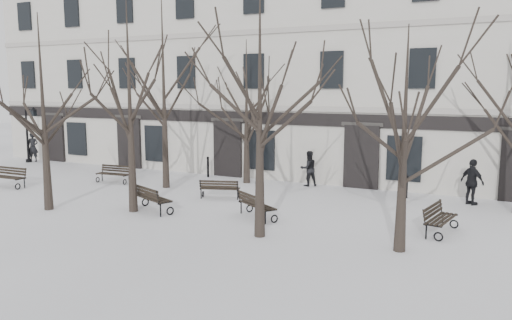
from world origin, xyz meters
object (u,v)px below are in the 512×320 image
Objects in this scene: bench_5 at (439,218)px; tree_3 at (405,113)px; bench_1 at (151,197)px; bench_3 at (114,173)px; tree_0 at (42,89)px; bench_2 at (256,205)px; tree_2 at (260,78)px; bench_0 at (9,176)px; lamp_post at (30,131)px; tree_1 at (129,82)px; bench_4 at (220,188)px.

tree_3 is at bearing 171.24° from bench_5.
bench_1 is 6.48m from bench_3.
bench_2 is at bearing 17.00° from tree_0.
tree_2 is 4.25× the size of bench_2.
tree_2 is 14.68m from bench_0.
bench_5 is (4.96, 2.82, -4.37)m from tree_2.
lamp_post reaches higher than bench_5.
tree_2 is (5.63, -0.78, 0.08)m from tree_1.
bench_5 reaches higher than bench_2.
bench_3 is 0.90× the size of bench_5.
bench_5 is at bearing 71.31° from tree_3.
tree_0 reaches higher than bench_5.
tree_1 reaches higher than tree_0.
tree_3 is 9.81m from bench_1.
bench_1 is at bearing 50.04° from bench_4.
tree_2 is 7.11m from bench_4.
bench_1 is 10.13m from bench_5.
bench_2 is 9.63m from bench_3.
bench_3 is at bearing 163.14° from tree_3.
tree_2 is at bearing 115.22° from bench_4.
tree_0 is 6.96m from bench_0.
bench_3 is at bearing 38.34° from bench_0.
bench_1 is 1.19× the size of bench_4.
bench_2 is (-5.25, 1.42, -3.42)m from tree_3.
tree_0 is at bearing -37.15° from lamp_post.
tree_0 is 1.16× the size of tree_3.
tree_2 is 2.28× the size of lamp_post.
tree_3 is at bearing 137.92° from bench_4.
bench_4 is at bearing 133.23° from tree_2.
lamp_post is at bearing 15.72° from bench_2.
tree_1 is 11.61m from bench_5.
bench_3 is (-1.55, 5.28, -4.09)m from tree_0.
tree_2 reaches higher than bench_0.
bench_5 is (8.76, -1.23, 0.05)m from bench_4.
tree_2 is 4.51× the size of bench_3.
tree_1 is 5.74m from bench_4.
bench_0 is at bearing 175.66° from tree_3.
bench_0 is at bearing 17.80° from bench_1.
tree_3 reaches higher than bench_1.
tree_2 reaches higher than tree_1.
tree_2 is at bearing 152.97° from bench_2.
bench_3 is 15.34m from bench_5.
bench_2 is 0.54× the size of lamp_post.
bench_5 is at bearing 13.34° from tree_0.
bench_2 is at bearing 119.63° from tree_2.
lamp_post is at bearing 132.39° from bench_0.
lamp_post is at bearing 162.93° from tree_3.
tree_2 is at bearing -29.46° from bench_3.
tree_3 is 3.37× the size of bench_0.
tree_0 is 4.21× the size of bench_3.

